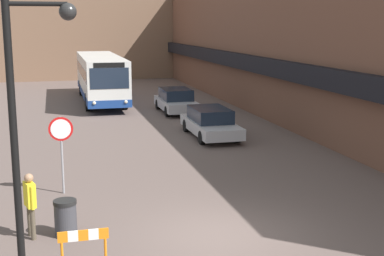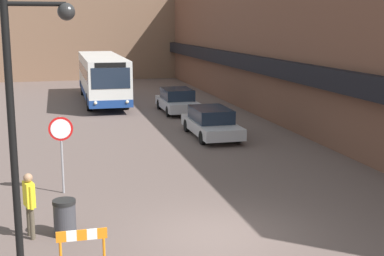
% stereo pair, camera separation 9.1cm
% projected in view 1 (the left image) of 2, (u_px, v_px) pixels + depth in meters
% --- Properties ---
extents(ground_plane, '(160.00, 160.00, 0.00)m').
position_uv_depth(ground_plane, '(220.00, 235.00, 13.73)').
color(ground_plane, brown).
extents(building_row_right, '(5.50, 60.00, 8.37)m').
position_uv_depth(building_row_right, '(253.00, 40.00, 38.17)').
color(building_row_right, brown).
rests_on(building_row_right, ground_plane).
extents(building_backdrop_far, '(26.00, 8.00, 14.82)m').
position_uv_depth(building_backdrop_far, '(91.00, 2.00, 53.41)').
color(building_backdrop_far, brown).
rests_on(building_backdrop_far, ground_plane).
extents(city_bus, '(2.59, 12.42, 3.16)m').
position_uv_depth(city_bus, '(100.00, 77.00, 36.68)').
color(city_bus, silver).
rests_on(city_bus, ground_plane).
extents(parked_car_front, '(1.89, 4.79, 1.39)m').
position_uv_depth(parked_car_front, '(210.00, 122.00, 25.51)').
color(parked_car_front, '#B7B7BC').
rests_on(parked_car_front, ground_plane).
extents(parked_car_middle, '(1.94, 4.56, 1.44)m').
position_uv_depth(parked_car_middle, '(176.00, 101.00, 32.51)').
color(parked_car_middle, '#B7B7BC').
rests_on(parked_car_middle, ground_plane).
extents(stop_sign, '(0.76, 0.08, 2.48)m').
position_uv_depth(stop_sign, '(61.00, 138.00, 16.76)').
color(stop_sign, gray).
rests_on(stop_sign, ground_plane).
extents(street_lamp, '(1.46, 0.36, 5.89)m').
position_uv_depth(street_lamp, '(27.00, 106.00, 10.99)').
color(street_lamp, black).
rests_on(street_lamp, ground_plane).
extents(pedestrian, '(0.33, 0.53, 1.69)m').
position_uv_depth(pedestrian, '(30.00, 199.00, 13.38)').
color(pedestrian, brown).
rests_on(pedestrian, ground_plane).
extents(trash_bin, '(0.59, 0.59, 0.95)m').
position_uv_depth(trash_bin, '(66.00, 218.00, 13.62)').
color(trash_bin, '#38383D').
rests_on(trash_bin, ground_plane).
extents(construction_barricade, '(1.10, 0.06, 0.94)m').
position_uv_depth(construction_barricade, '(84.00, 242.00, 11.65)').
color(construction_barricade, orange).
rests_on(construction_barricade, ground_plane).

